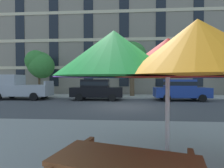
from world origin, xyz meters
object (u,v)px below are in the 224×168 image
pickup_silver (19,88)px  sedan_blue (180,89)px  street_tree_left (40,64)px  sedan_black (96,89)px  street_tree_middle (131,57)px  patio_umbrella (168,60)px

pickup_silver → sedan_blue: pickup_silver is taller
pickup_silver → street_tree_left: 3.73m
sedan_black → street_tree_middle: 5.50m
sedan_black → patio_umbrella: bearing=-76.6°
pickup_silver → sedan_blue: bearing=-0.0°
sedan_black → sedan_blue: bearing=0.0°
pickup_silver → sedan_blue: size_ratio=1.16×
street_tree_middle → sedan_black: bearing=-132.3°
street_tree_middle → patio_umbrella: (-0.02, -16.04, -2.09)m
pickup_silver → sedan_blue: (14.03, -0.00, -0.08)m
pickup_silver → street_tree_middle: (9.98, 3.34, 3.07)m
street_tree_left → sedan_blue: bearing=-11.9°
sedan_black → pickup_silver: bearing=180.0°
street_tree_middle → sedan_blue: bearing=-39.5°
sedan_black → street_tree_left: 7.43m
pickup_silver → sedan_black: bearing=-0.0°
street_tree_middle → pickup_silver: bearing=-161.5°
sedan_blue → street_tree_middle: bearing=140.5°
sedan_black → sedan_blue: 7.10m
sedan_black → street_tree_left: (-6.42, 2.84, 2.43)m
street_tree_middle → patio_umbrella: 16.18m
pickup_silver → street_tree_middle: bearing=18.5°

